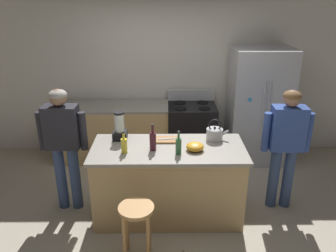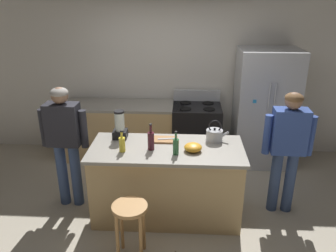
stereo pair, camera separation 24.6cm
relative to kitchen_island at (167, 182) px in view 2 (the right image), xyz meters
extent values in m
plane|color=#B2A893|center=(0.00, 0.00, -0.46)|extent=(14.00, 14.00, 0.00)
cube|color=silver|center=(0.00, 1.95, 0.89)|extent=(8.00, 0.10, 2.70)
cube|color=tan|center=(0.00, 0.00, -0.02)|extent=(1.74, 0.75, 0.88)
cube|color=gray|center=(0.00, 0.00, 0.44)|extent=(1.80, 0.81, 0.04)
cube|color=tan|center=(-0.80, 1.55, -0.02)|extent=(2.00, 0.64, 0.88)
cube|color=gray|center=(-0.80, 1.55, 0.44)|extent=(2.00, 0.64, 0.04)
cube|color=#B7BABF|center=(1.44, 1.50, 0.45)|extent=(0.90, 0.70, 1.82)
cylinder|color=#B7BABF|center=(1.40, 1.13, 0.54)|extent=(0.02, 0.02, 0.82)
cylinder|color=#B7BABF|center=(1.48, 1.13, 0.54)|extent=(0.02, 0.02, 0.82)
cube|color=#268CD8|center=(1.20, 1.15, 0.67)|extent=(0.05, 0.01, 0.05)
cube|color=#3FB259|center=(1.70, 1.15, 0.46)|extent=(0.05, 0.01, 0.05)
cube|color=yellow|center=(1.81, 1.15, 0.76)|extent=(0.05, 0.01, 0.05)
cube|color=black|center=(0.39, 1.52, 0.00)|extent=(0.76, 0.64, 0.92)
cube|color=black|center=(0.39, 1.20, -0.05)|extent=(0.60, 0.01, 0.24)
cube|color=#B7BABF|center=(0.39, 1.81, 0.55)|extent=(0.76, 0.06, 0.18)
cylinder|color=black|center=(0.21, 1.37, 0.46)|extent=(0.18, 0.18, 0.01)
cylinder|color=black|center=(0.57, 1.37, 0.46)|extent=(0.18, 0.18, 0.01)
cylinder|color=black|center=(0.21, 1.67, 0.46)|extent=(0.18, 0.18, 0.01)
cylinder|color=black|center=(0.57, 1.67, 0.46)|extent=(0.18, 0.18, 0.01)
cylinder|color=#384C7A|center=(-1.35, 0.17, -0.04)|extent=(0.13, 0.13, 0.85)
cylinder|color=#384C7A|center=(-1.17, 0.16, -0.04)|extent=(0.13, 0.13, 0.85)
cube|color=#26262D|center=(-1.26, 0.16, 0.65)|extent=(0.41, 0.23, 0.53)
cylinder|color=#26262D|center=(-1.51, 0.17, 0.60)|extent=(0.09, 0.09, 0.47)
cylinder|color=#26262D|center=(-1.01, 0.16, 0.60)|extent=(0.09, 0.09, 0.47)
sphere|color=#8C664C|center=(-1.26, 0.16, 1.02)|extent=(0.21, 0.21, 0.20)
ellipsoid|color=gray|center=(-1.26, 0.16, 1.05)|extent=(0.22, 0.22, 0.12)
cylinder|color=#384C7A|center=(1.52, 0.17, -0.05)|extent=(0.13, 0.13, 0.82)
cylinder|color=#384C7A|center=(1.34, 0.17, -0.05)|extent=(0.13, 0.13, 0.82)
cube|color=#334C99|center=(1.43, 0.17, 0.63)|extent=(0.41, 0.23, 0.54)
cylinder|color=#334C99|center=(1.68, 0.16, 0.58)|extent=(0.09, 0.09, 0.49)
cylinder|color=#334C99|center=(1.18, 0.18, 0.58)|extent=(0.09, 0.09, 0.49)
sphere|color=#8C664C|center=(1.43, 0.17, 1.00)|extent=(0.21, 0.21, 0.20)
ellipsoid|color=brown|center=(1.43, 0.17, 1.03)|extent=(0.22, 0.22, 0.12)
cylinder|color=#B7844C|center=(-0.33, -0.76, 0.16)|extent=(0.36, 0.36, 0.04)
cylinder|color=#B7844C|center=(-0.44, -0.87, -0.16)|extent=(0.04, 0.04, 0.60)
cylinder|color=#B7844C|center=(-0.21, -0.87, -0.16)|extent=(0.04, 0.04, 0.60)
cylinder|color=#B7844C|center=(-0.44, -0.64, -0.16)|extent=(0.04, 0.04, 0.60)
cylinder|color=#B7844C|center=(-0.21, -0.64, -0.16)|extent=(0.04, 0.04, 0.60)
cone|color=brown|center=(0.14, -0.92, -0.23)|extent=(0.04, 0.04, 0.03)
cube|color=black|center=(-0.59, 0.25, 0.51)|extent=(0.17, 0.17, 0.10)
cylinder|color=silver|center=(-0.59, 0.25, 0.67)|extent=(0.12, 0.12, 0.23)
cylinder|color=black|center=(-0.59, 0.25, 0.80)|extent=(0.12, 0.12, 0.02)
cylinder|color=yellow|center=(-0.50, -0.12, 0.54)|extent=(0.07, 0.07, 0.17)
cylinder|color=yellow|center=(-0.50, -0.12, 0.66)|extent=(0.03, 0.03, 0.07)
cylinder|color=black|center=(-0.50, -0.12, 0.71)|extent=(0.03, 0.03, 0.02)
cylinder|color=#471923|center=(-0.18, -0.06, 0.56)|extent=(0.08, 0.08, 0.21)
cylinder|color=#471923|center=(-0.18, -0.06, 0.71)|extent=(0.03, 0.03, 0.09)
cylinder|color=black|center=(-0.18, -0.06, 0.77)|extent=(0.03, 0.03, 0.02)
cylinder|color=#2D6638|center=(0.11, -0.16, 0.55)|extent=(0.07, 0.07, 0.18)
cylinder|color=#2D6638|center=(0.11, -0.16, 0.68)|extent=(0.03, 0.03, 0.08)
cylinder|color=black|center=(0.11, -0.16, 0.73)|extent=(0.03, 0.03, 0.02)
ellipsoid|color=orange|center=(0.31, -0.07, 0.50)|extent=(0.20, 0.20, 0.09)
cylinder|color=#B7BABF|center=(0.57, 0.23, 0.53)|extent=(0.20, 0.20, 0.14)
sphere|color=black|center=(0.57, 0.23, 0.61)|extent=(0.03, 0.03, 0.03)
cylinder|color=#B7BABF|center=(0.70, 0.23, 0.55)|extent=(0.09, 0.03, 0.08)
torus|color=black|center=(0.57, 0.23, 0.65)|extent=(0.16, 0.02, 0.16)
cube|color=#9E6B3D|center=(-0.03, 0.20, 0.47)|extent=(0.30, 0.20, 0.02)
cube|color=#B7BABF|center=(-0.01, 0.20, 0.48)|extent=(0.22, 0.06, 0.01)
camera|label=1|loc=(-0.04, -3.56, 2.17)|focal=36.28mm
camera|label=2|loc=(0.21, -3.55, 2.17)|focal=36.28mm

